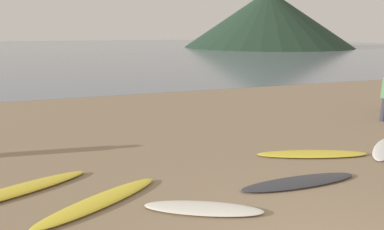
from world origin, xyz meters
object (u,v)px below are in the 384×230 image
at_px(surfboard_3, 100,201).
at_px(surfboard_6, 312,154).
at_px(surfboard_5, 299,182).
at_px(surfboard_2, 13,191).
at_px(surfboard_4, 203,208).

xyz_separation_m(surfboard_3, surfboard_6, (4.91, 0.69, -0.01)).
height_order(surfboard_5, surfboard_6, surfboard_6).
xyz_separation_m(surfboard_2, surfboard_3, (1.46, -0.85, -0.00)).
xyz_separation_m(surfboard_4, surfboard_6, (3.31, 1.47, -0.00)).
distance_m(surfboard_2, surfboard_6, 6.37).
xyz_separation_m(surfboard_2, surfboard_4, (3.06, -1.63, -0.00)).
relative_size(surfboard_2, surfboard_5, 1.07).
xyz_separation_m(surfboard_2, surfboard_5, (5.17, -1.31, -0.01)).
bearing_deg(surfboard_3, surfboard_6, -20.87).
distance_m(surfboard_3, surfboard_4, 1.78).
distance_m(surfboard_2, surfboard_3, 1.69).
height_order(surfboard_4, surfboard_5, surfboard_4).
bearing_deg(surfboard_2, surfboard_4, -50.55).
height_order(surfboard_3, surfboard_5, surfboard_3).
xyz_separation_m(surfboard_2, surfboard_6, (6.37, -0.16, -0.01)).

